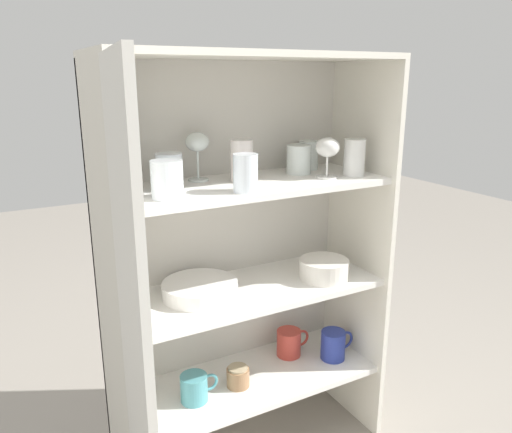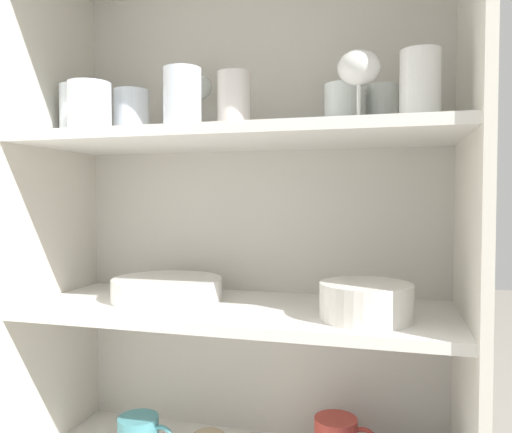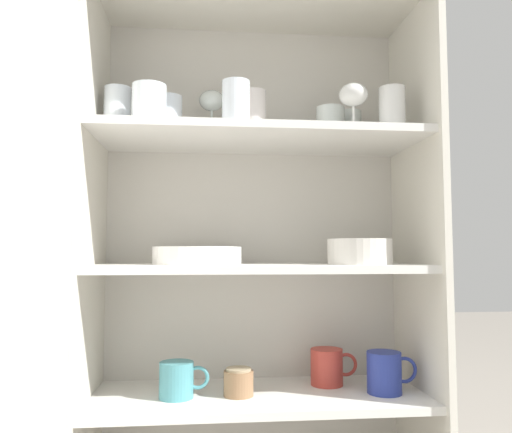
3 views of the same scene
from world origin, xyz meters
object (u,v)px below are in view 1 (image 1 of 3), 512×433
plate_stack_white (200,289)px  mixing_bowl_large (324,268)px  coffee_mug_primary (334,345)px  storage_jar (238,377)px

plate_stack_white → mixing_bowl_large: (0.41, -0.07, 0.01)m
coffee_mug_primary → plate_stack_white: bearing=173.7°
plate_stack_white → storage_jar: plate_stack_white is taller
mixing_bowl_large → storage_jar: 0.45m
plate_stack_white → mixing_bowl_large: size_ratio=1.42×
storage_jar → mixing_bowl_large: bearing=-5.3°
coffee_mug_primary → storage_jar: bearing=177.8°
plate_stack_white → coffee_mug_primary: (0.48, -0.05, -0.30)m
mixing_bowl_large → coffee_mug_primary: size_ratio=1.25×
plate_stack_white → mixing_bowl_large: bearing=-9.2°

